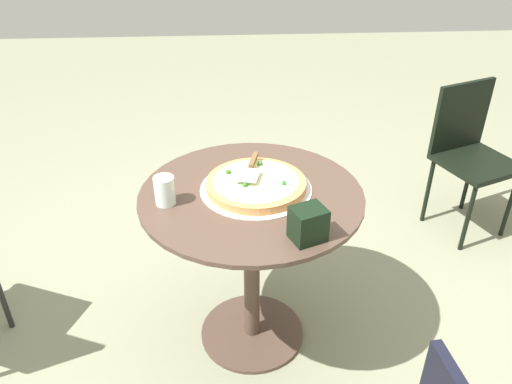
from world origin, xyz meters
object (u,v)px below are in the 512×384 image
patio_table (252,237)px  drinking_cup (165,190)px  pizza_on_tray (256,185)px  pizza_server (251,167)px  napkin_dispenser (308,224)px  patio_chair_corner (470,148)px

patio_table → drinking_cup: bearing=-81.0°
drinking_cup → pizza_on_tray: bearing=102.8°
pizza_server → patio_table: bearing=-2.2°
pizza_on_tray → napkin_dispenser: 0.35m
pizza_on_tray → drinking_cup: bearing=-77.2°
patio_chair_corner → napkin_dispenser: bearing=-44.4°
pizza_server → napkin_dispenser: (0.38, 0.16, -0.00)m
drinking_cup → napkin_dispenser: 0.53m
pizza_on_tray → drinking_cup: 0.34m
pizza_server → napkin_dispenser: 0.41m
napkin_dispenser → patio_chair_corner: size_ratio=0.14×
patio_table → pizza_on_tray: bearing=142.8°
pizza_server → drinking_cup: bearing=-66.1°
drinking_cup → patio_chair_corner: 1.77m
napkin_dispenser → pizza_on_tray: bearing=-87.0°
pizza_on_tray → drinking_cup: (0.07, -0.33, 0.03)m
pizza_on_tray → patio_chair_corner: size_ratio=0.51×
drinking_cup → patio_chair_corner: size_ratio=0.13×
patio_table → drinking_cup: (0.05, -0.31, 0.25)m
drinking_cup → patio_chair_corner: bearing=118.7°
patio_table → pizza_server: pizza_server is taller
pizza_on_tray → napkin_dispenser: napkin_dispenser is taller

